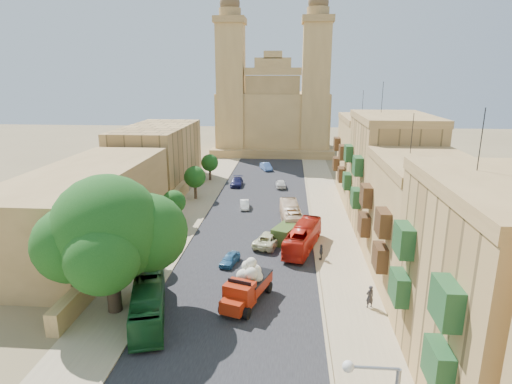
# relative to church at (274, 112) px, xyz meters

# --- Properties ---
(ground) EXTENTS (260.00, 260.00, 0.00)m
(ground) POSITION_rel_church_xyz_m (0.00, -78.61, -9.52)
(ground) COLOR brown
(road_surface) EXTENTS (14.00, 140.00, 0.01)m
(road_surface) POSITION_rel_church_xyz_m (0.00, -48.61, -9.51)
(road_surface) COLOR black
(road_surface) RESTS_ON ground
(sidewalk_east) EXTENTS (5.00, 140.00, 0.01)m
(sidewalk_east) POSITION_rel_church_xyz_m (9.50, -48.61, -9.51)
(sidewalk_east) COLOR tan
(sidewalk_east) RESTS_ON ground
(sidewalk_west) EXTENTS (5.00, 140.00, 0.01)m
(sidewalk_west) POSITION_rel_church_xyz_m (-9.50, -48.61, -9.51)
(sidewalk_west) COLOR tan
(sidewalk_west) RESTS_ON ground
(kerb_east) EXTENTS (0.25, 140.00, 0.12)m
(kerb_east) POSITION_rel_church_xyz_m (7.00, -48.61, -9.46)
(kerb_east) COLOR tan
(kerb_east) RESTS_ON ground
(kerb_west) EXTENTS (0.25, 140.00, 0.12)m
(kerb_west) POSITION_rel_church_xyz_m (-7.00, -48.61, -9.46)
(kerb_west) COLOR tan
(kerb_west) RESTS_ON ground
(townhouse_a) EXTENTS (9.00, 14.00, 16.40)m
(townhouse_a) POSITION_rel_church_xyz_m (15.95, -81.61, -3.11)
(townhouse_a) COLOR tan
(townhouse_a) RESTS_ON ground
(townhouse_b) EXTENTS (9.00, 14.00, 14.90)m
(townhouse_b) POSITION_rel_church_xyz_m (15.95, -67.61, -3.86)
(townhouse_b) COLOR #AD874E
(townhouse_b) RESTS_ON ground
(townhouse_c) EXTENTS (9.00, 14.00, 17.40)m
(townhouse_c) POSITION_rel_church_xyz_m (15.95, -53.61, -2.61)
(townhouse_c) COLOR tan
(townhouse_c) RESTS_ON ground
(townhouse_d) EXTENTS (9.00, 14.00, 15.90)m
(townhouse_d) POSITION_rel_church_xyz_m (15.95, -39.61, -3.36)
(townhouse_d) COLOR #AD874E
(townhouse_d) RESTS_ON ground
(west_wall) EXTENTS (1.00, 40.00, 1.80)m
(west_wall) POSITION_rel_church_xyz_m (-12.50, -58.61, -8.62)
(west_wall) COLOR #AD874E
(west_wall) RESTS_ON ground
(west_building_low) EXTENTS (10.00, 28.00, 8.40)m
(west_building_low) POSITION_rel_church_xyz_m (-18.00, -60.61, -5.32)
(west_building_low) COLOR olive
(west_building_low) RESTS_ON ground
(west_building_mid) EXTENTS (10.00, 22.00, 10.00)m
(west_building_mid) POSITION_rel_church_xyz_m (-18.00, -34.61, -4.52)
(west_building_mid) COLOR tan
(west_building_mid) RESTS_ON ground
(church) EXTENTS (28.00, 22.50, 36.30)m
(church) POSITION_rel_church_xyz_m (0.00, 0.00, 0.00)
(church) COLOR #AD874E
(church) RESTS_ON ground
(ficus_tree) EXTENTS (11.09, 10.20, 11.09)m
(ficus_tree) POSITION_rel_church_xyz_m (-9.40, -74.61, -2.96)
(ficus_tree) COLOR #3B2A1D
(ficus_tree) RESTS_ON ground
(street_tree_a) EXTENTS (3.34, 3.34, 5.14)m
(street_tree_a) POSITION_rel_church_xyz_m (-10.00, -66.61, -6.07)
(street_tree_a) COLOR #3B2A1D
(street_tree_a) RESTS_ON ground
(street_tree_b) EXTENTS (2.94, 2.94, 4.52)m
(street_tree_b) POSITION_rel_church_xyz_m (-10.00, -54.61, -6.50)
(street_tree_b) COLOR #3B2A1D
(street_tree_b) RESTS_ON ground
(street_tree_c) EXTENTS (3.27, 3.27, 5.03)m
(street_tree_c) POSITION_rel_church_xyz_m (-10.00, -42.61, -6.15)
(street_tree_c) COLOR #3B2A1D
(street_tree_c) RESTS_ON ground
(street_tree_d) EXTENTS (3.03, 3.03, 4.66)m
(street_tree_d) POSITION_rel_church_xyz_m (-10.00, -30.61, -6.40)
(street_tree_d) COLOR #3B2A1D
(street_tree_d) RESTS_ON ground
(red_truck) EXTENTS (4.10, 6.51, 3.59)m
(red_truck) POSITION_rel_church_xyz_m (0.83, -72.51, -7.93)
(red_truck) COLOR #9C220C
(red_truck) RESTS_ON ground
(olive_pickup) EXTENTS (3.62, 4.99, 1.89)m
(olive_pickup) POSITION_rel_church_xyz_m (4.00, -58.61, -8.59)
(olive_pickup) COLOR #3C5720
(olive_pickup) RESTS_ON ground
(bus_green_north) EXTENTS (4.91, 10.11, 2.75)m
(bus_green_north) POSITION_rel_church_xyz_m (-6.50, -75.31, -8.14)
(bus_green_north) COLOR #185023
(bus_green_north) RESTS_ON ground
(bus_red_east) EXTENTS (4.51, 9.61, 2.61)m
(bus_red_east) POSITION_rel_church_xyz_m (5.72, -60.82, -8.21)
(bus_red_east) COLOR red
(bus_red_east) RESTS_ON ground
(bus_cream_east) EXTENTS (3.04, 9.44, 2.58)m
(bus_cream_east) POSITION_rel_church_xyz_m (4.43, -53.31, -8.22)
(bus_cream_east) COLOR beige
(bus_cream_east) RESTS_ON ground
(car_blue_a) EXTENTS (2.04, 3.44, 1.10)m
(car_blue_a) POSITION_rel_church_xyz_m (-1.58, -65.32, -8.97)
(car_blue_a) COLOR teal
(car_blue_a) RESTS_ON ground
(car_white_a) EXTENTS (1.63, 3.57, 1.13)m
(car_white_a) POSITION_rel_church_xyz_m (-2.08, -46.87, -8.95)
(car_white_a) COLOR white
(car_white_a) RESTS_ON ground
(car_cream) EXTENTS (3.74, 5.59, 1.42)m
(car_cream) POSITION_rel_church_xyz_m (2.02, -60.16, -8.80)
(car_cream) COLOR beige
(car_cream) RESTS_ON ground
(car_dkblue) EXTENTS (1.94, 4.64, 1.34)m
(car_dkblue) POSITION_rel_church_xyz_m (-4.75, -34.37, -8.85)
(car_dkblue) COLOR #161944
(car_dkblue) RESTS_ON ground
(car_white_b) EXTENTS (1.92, 4.11, 1.36)m
(car_white_b) POSITION_rel_church_xyz_m (2.71, -34.92, -8.83)
(car_white_b) COLOR white
(car_white_b) RESTS_ON ground
(car_blue_b) EXTENTS (2.82, 4.53, 1.41)m
(car_blue_b) POSITION_rel_church_xyz_m (-0.50, -21.54, -8.81)
(car_blue_b) COLOR #5882D0
(car_blue_b) RESTS_ON ground
(pedestrian_a) EXTENTS (0.82, 0.70, 1.92)m
(pedestrian_a) POSITION_rel_church_xyz_m (10.78, -72.52, -8.56)
(pedestrian_a) COLOR #29272C
(pedestrian_a) RESTS_ON ground
(pedestrian_c) EXTENTS (0.43, 0.98, 1.66)m
(pedestrian_c) POSITION_rel_church_xyz_m (7.50, -63.49, -8.69)
(pedestrian_c) COLOR #343436
(pedestrian_c) RESTS_ON ground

